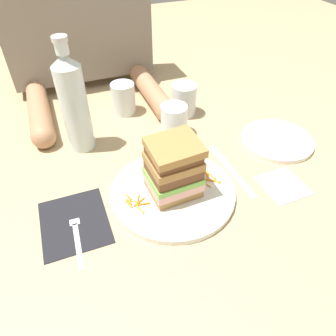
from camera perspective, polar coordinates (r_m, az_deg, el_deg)
name	(u,v)px	position (r m, az deg, el deg)	size (l,w,h in m)	color
ground_plane	(165,196)	(0.69, -0.49, -5.17)	(3.00, 3.00, 0.00)	tan
main_plate	(173,192)	(0.69, 0.91, -4.43)	(0.27, 0.27, 0.01)	white
sandwich	(173,169)	(0.65, 0.98, -0.13)	(0.11, 0.10, 0.13)	#A87A42
carrot_shred_0	(138,199)	(0.67, -5.49, -5.62)	(0.00, 0.00, 0.02)	orange
carrot_shred_1	(140,208)	(0.65, -5.18, -7.36)	(0.00, 0.00, 0.03)	orange
carrot_shred_2	(129,201)	(0.67, -7.19, -5.95)	(0.00, 0.00, 0.02)	orange
carrot_shred_3	(143,204)	(0.66, -4.57, -6.56)	(0.00, 0.00, 0.03)	orange
carrot_shred_4	(129,204)	(0.66, -7.09, -6.56)	(0.00, 0.00, 0.02)	orange
carrot_shred_5	(139,202)	(0.66, -5.27, -6.20)	(0.00, 0.00, 0.03)	orange
carrot_shred_6	(130,202)	(0.67, -7.02, -6.15)	(0.00, 0.00, 0.02)	orange
carrot_shred_7	(132,202)	(0.67, -6.58, -6.19)	(0.00, 0.00, 0.03)	orange
carrot_shred_8	(129,197)	(0.68, -7.18, -5.26)	(0.00, 0.00, 0.02)	orange
carrot_shred_9	(208,174)	(0.73, 7.26, -1.02)	(0.00, 0.00, 0.02)	orange
carrot_shred_10	(206,179)	(0.72, 6.99, -1.96)	(0.00, 0.00, 0.03)	orange
carrot_shred_11	(212,176)	(0.72, 8.06, -1.48)	(0.00, 0.00, 0.03)	orange
carrot_shred_12	(217,182)	(0.71, 8.88, -2.45)	(0.00, 0.00, 0.02)	orange
carrot_shred_13	(202,181)	(0.71, 6.19, -2.36)	(0.00, 0.00, 0.02)	orange
carrot_shred_14	(207,176)	(0.72, 7.16, -1.43)	(0.00, 0.00, 0.03)	orange
carrot_shred_15	(198,179)	(0.71, 5.53, -1.92)	(0.00, 0.00, 0.02)	orange
carrot_shred_16	(214,181)	(0.71, 8.31, -2.38)	(0.00, 0.00, 0.03)	orange
carrot_shred_17	(207,185)	(0.70, 7.10, -3.00)	(0.00, 0.00, 0.02)	orange
napkin_dark	(75,224)	(0.67, -16.64, -9.70)	(0.13, 0.16, 0.00)	black
fork	(76,231)	(0.65, -16.47, -11.00)	(0.02, 0.17, 0.00)	silver
knife	(233,171)	(0.77, 11.73, -0.61)	(0.02, 0.20, 0.00)	silver
juice_glass	(174,122)	(0.85, 1.08, 8.32)	(0.07, 0.07, 0.09)	white
water_bottle	(74,103)	(0.79, -16.77, 11.24)	(0.07, 0.07, 0.28)	silver
empty_tumbler_0	(184,100)	(0.94, 2.90, 12.30)	(0.07, 0.07, 0.09)	silver
empty_tumbler_1	(123,98)	(0.96, -8.12, 12.46)	(0.07, 0.07, 0.09)	silver
side_plate	(277,140)	(0.89, 19.27, 4.82)	(0.19, 0.19, 0.01)	white
napkin_pink	(283,185)	(0.76, 20.25, -2.97)	(0.10, 0.10, 0.00)	pink
diner_across	(73,2)	(1.08, -16.91, 26.98)	(0.45, 0.47, 0.56)	tan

